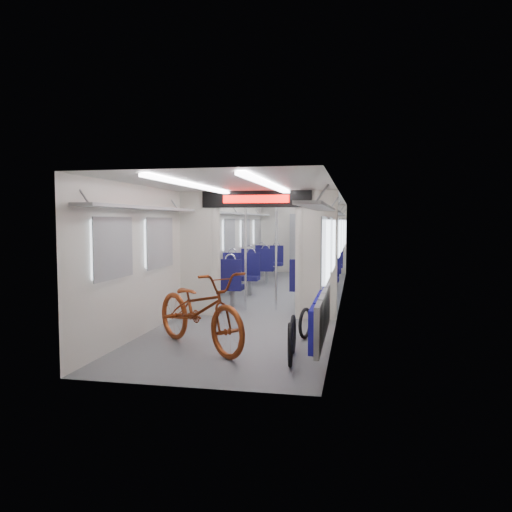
# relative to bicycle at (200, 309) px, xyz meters

# --- Properties ---
(carriage) EXTENTS (12.00, 12.02, 2.31)m
(carriage) POSITION_rel_bicycle_xyz_m (0.33, 4.15, 0.96)
(carriage) COLOR #515456
(carriage) RESTS_ON ground
(bicycle) EXTENTS (2.05, 1.89, 1.09)m
(bicycle) POSITION_rel_bicycle_xyz_m (0.00, 0.00, 0.00)
(bicycle) COLOR maroon
(bicycle) RESTS_ON ground
(flip_bench) EXTENTS (0.12, 2.15, 0.56)m
(flip_bench) POSITION_rel_bicycle_xyz_m (1.68, -0.30, 0.03)
(flip_bench) COLOR gray
(flip_bench) RESTS_ON carriage
(bike_hoop_a) EXTENTS (0.14, 0.54, 0.54)m
(bike_hoop_a) POSITION_rel_bicycle_xyz_m (1.34, -0.62, -0.30)
(bike_hoop_a) COLOR black
(bike_hoop_a) RESTS_ON ground
(bike_hoop_b) EXTENTS (0.07, 0.52, 0.52)m
(bike_hoop_b) POSITION_rel_bicycle_xyz_m (1.30, -0.02, -0.31)
(bike_hoop_b) COLOR black
(bike_hoop_b) RESTS_ON ground
(bike_hoop_c) EXTENTS (0.17, 0.46, 0.47)m
(bike_hoop_c) POSITION_rel_bicycle_xyz_m (1.37, 0.86, -0.34)
(bike_hoop_c) COLOR black
(bike_hoop_c) RESTS_ON ground
(seat_bay_near_left) EXTENTS (0.91, 2.08, 1.10)m
(seat_bay_near_left) POSITION_rel_bicycle_xyz_m (-0.61, 4.17, -0.00)
(seat_bay_near_left) COLOR #110E40
(seat_bay_near_left) RESTS_ON ground
(seat_bay_near_right) EXTENTS (0.91, 2.09, 1.11)m
(seat_bay_near_right) POSITION_rel_bicycle_xyz_m (1.26, 4.35, 0.00)
(seat_bay_near_right) COLOR #110E40
(seat_bay_near_right) RESTS_ON ground
(seat_bay_far_left) EXTENTS (0.90, 2.04, 1.09)m
(seat_bay_far_left) POSITION_rel_bicycle_xyz_m (-0.61, 8.10, -0.01)
(seat_bay_far_left) COLOR #110E40
(seat_bay_far_left) RESTS_ON ground
(seat_bay_far_right) EXTENTS (0.91, 2.06, 1.09)m
(seat_bay_far_right) POSITION_rel_bicycle_xyz_m (1.26, 7.84, -0.00)
(seat_bay_far_right) COLOR #110E40
(seat_bay_far_right) RESTS_ON ground
(stanchion_near_left) EXTENTS (0.04, 0.04, 2.30)m
(stanchion_near_left) POSITION_rel_bicycle_xyz_m (-0.02, 3.00, 0.60)
(stanchion_near_left) COLOR silver
(stanchion_near_left) RESTS_ON ground
(stanchion_near_right) EXTENTS (0.04, 0.04, 2.30)m
(stanchion_near_right) POSITION_rel_bicycle_xyz_m (0.57, 3.11, 0.60)
(stanchion_near_right) COLOR silver
(stanchion_near_right) RESTS_ON ground
(stanchion_far_left) EXTENTS (0.04, 0.04, 2.30)m
(stanchion_far_left) POSITION_rel_bicycle_xyz_m (0.10, 6.10, 0.60)
(stanchion_far_left) COLOR silver
(stanchion_far_left) RESTS_ON ground
(stanchion_far_right) EXTENTS (0.04, 0.04, 2.30)m
(stanchion_far_right) POSITION_rel_bicycle_xyz_m (0.70, 6.52, 0.60)
(stanchion_far_right) COLOR silver
(stanchion_far_right) RESTS_ON ground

